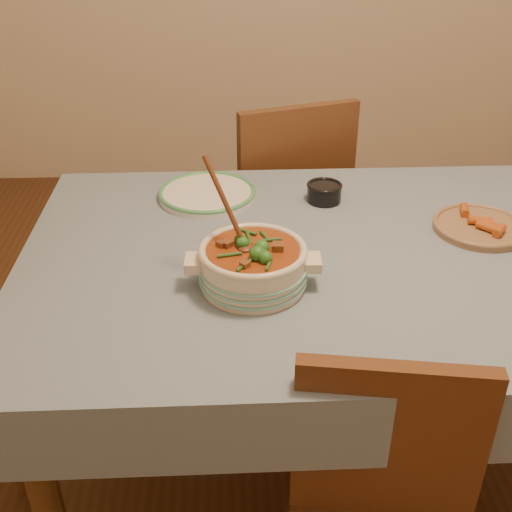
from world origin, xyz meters
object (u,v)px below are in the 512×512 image
Objects in this scene: stew_casserole at (253,262)px; chair_far at (284,201)px; dining_table at (344,281)px; condiment_bowl at (324,191)px; fried_plate at (480,225)px; white_plate at (207,193)px.

stew_casserole reaches higher than chair_far.
condiment_bowl reaches higher than dining_table.
stew_casserole is 0.34× the size of chair_far.
dining_table is at bearing -165.93° from fried_plate.
condiment_bowl is (0.35, -0.04, 0.02)m from white_plate.
dining_table is 12.92× the size of condiment_bowl.
condiment_bowl is 0.51× the size of fried_plate.
fried_plate is 0.86m from chair_far.
condiment_bowl is 0.45m from fried_plate.
dining_table is 0.32m from condiment_bowl.
condiment_bowl is at bearing -6.57° from white_plate.
dining_table is 6.60× the size of fried_plate.
white_plate is at bearing 137.09° from dining_table.
condiment_bowl is at bearing 93.52° from dining_table.
stew_casserole reaches higher than white_plate.
white_plate is at bearing 173.43° from condiment_bowl.
chair_far is (-0.07, 0.47, -0.26)m from condiment_bowl.
fried_plate is at bearing 14.07° from dining_table.
chair_far is at bearing 96.71° from dining_table.
stew_casserole is at bearing -117.37° from condiment_bowl.
chair_far is (-0.47, 0.68, -0.25)m from fried_plate.
dining_table is at bearing -86.48° from condiment_bowl.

